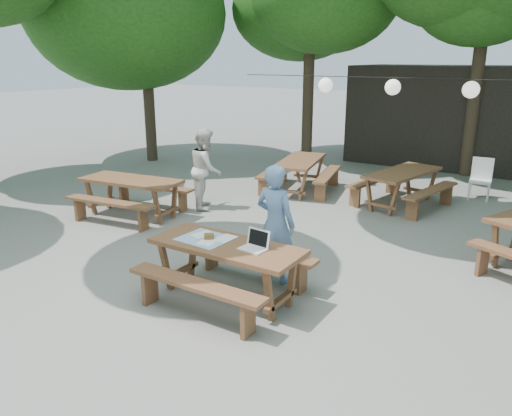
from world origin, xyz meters
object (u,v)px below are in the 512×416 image
at_px(picnic_table_nw, 132,197).
at_px(woman, 275,224).
at_px(main_picnic_table, 227,270).
at_px(plastic_chair, 479,188).
at_px(second_person, 206,169).

relative_size(picnic_table_nw, woman, 1.25).
distance_m(picnic_table_nw, woman, 4.05).
xyz_separation_m(picnic_table_nw, woman, (3.88, -1.05, 0.45)).
distance_m(main_picnic_table, plastic_chair, 7.15).
xyz_separation_m(woman, second_person, (-3.01, 2.32, -0.01)).
bearing_deg(second_person, plastic_chair, -85.58).
relative_size(main_picnic_table, picnic_table_nw, 0.96).
height_order(main_picnic_table, picnic_table_nw, same).
distance_m(picnic_table_nw, plastic_chair, 7.51).
bearing_deg(picnic_table_nw, main_picnic_table, -34.54).
bearing_deg(woman, main_picnic_table, 78.48).
bearing_deg(plastic_chair, picnic_table_nw, -142.69).
distance_m(main_picnic_table, picnic_table_nw, 4.09).
relative_size(woman, second_person, 1.01).
distance_m(main_picnic_table, second_person, 4.21).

